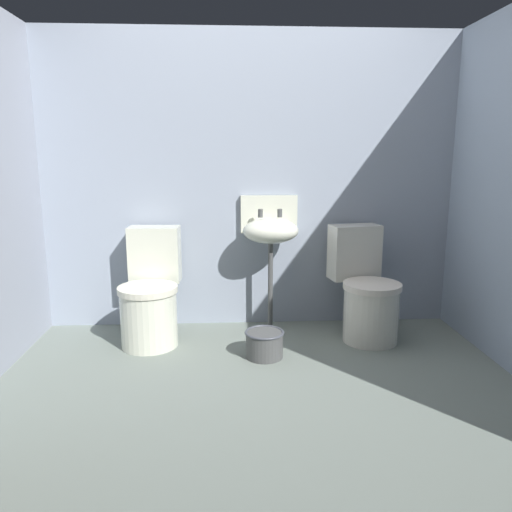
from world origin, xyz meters
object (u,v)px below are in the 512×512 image
at_px(sink, 270,230).
at_px(bucket, 264,343).
at_px(toilet_right, 366,293).
at_px(toilet_left, 151,297).

bearing_deg(sink, bucket, -98.58).
distance_m(toilet_right, bucket, 0.84).
relative_size(sink, bucket, 3.86).
bearing_deg(toilet_left, sink, -165.04).
height_order(toilet_left, toilet_right, same).
bearing_deg(sink, toilet_right, -15.74).
height_order(sink, bucket, sink).
height_order(toilet_right, bucket, toilet_right).
xyz_separation_m(toilet_left, sink, (0.84, 0.19, 0.43)).
xyz_separation_m(toilet_right, bucket, (-0.74, -0.33, -0.23)).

